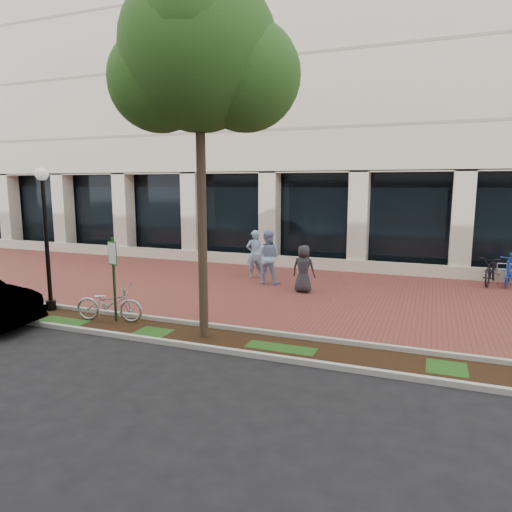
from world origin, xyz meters
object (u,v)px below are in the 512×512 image
(street_tree, at_px, (202,62))
(pedestrian_left, at_px, (255,254))
(pedestrian_mid, at_px, (267,257))
(pedestrian_right, at_px, (304,269))
(parking_sign, at_px, (113,268))
(locked_bicycle, at_px, (109,303))
(lamppost, at_px, (46,231))

(street_tree, xyz_separation_m, pedestrian_left, (-1.49, 7.01, -5.40))
(pedestrian_mid, distance_m, pedestrian_right, 1.84)
(parking_sign, distance_m, locked_bicycle, 0.99)
(pedestrian_mid, xyz_separation_m, pedestrian_right, (1.62, -0.85, -0.19))
(parking_sign, height_order, street_tree, street_tree)
(pedestrian_left, distance_m, pedestrian_mid, 1.17)
(locked_bicycle, bearing_deg, parking_sign, -98.44)
(street_tree, distance_m, locked_bicycle, 6.61)
(street_tree, relative_size, pedestrian_right, 5.09)
(lamppost, relative_size, pedestrian_right, 2.52)
(lamppost, height_order, locked_bicycle, lamppost)
(pedestrian_left, bearing_deg, locked_bicycle, 40.27)
(locked_bicycle, xyz_separation_m, pedestrian_right, (4.00, 5.12, 0.33))
(locked_bicycle, relative_size, pedestrian_mid, 0.93)
(lamppost, distance_m, street_tree, 6.71)
(pedestrian_right, bearing_deg, parking_sign, 57.34)
(pedestrian_mid, bearing_deg, street_tree, 90.06)
(lamppost, xyz_separation_m, street_tree, (5.36, -0.46, 4.01))
(street_tree, xyz_separation_m, pedestrian_mid, (-0.66, 6.19, -5.35))
(pedestrian_left, relative_size, pedestrian_mid, 0.94)
(street_tree, bearing_deg, pedestrian_mid, 96.11)
(parking_sign, bearing_deg, lamppost, -171.44)
(parking_sign, distance_m, street_tree, 5.67)
(parking_sign, bearing_deg, pedestrian_right, 67.11)
(locked_bicycle, bearing_deg, street_tree, -105.86)
(locked_bicycle, xyz_separation_m, pedestrian_left, (1.56, 6.80, 0.46))
(lamppost, xyz_separation_m, pedestrian_right, (6.32, 4.88, -1.52))
(locked_bicycle, relative_size, pedestrian_right, 1.15)
(parking_sign, distance_m, lamppost, 2.65)
(street_tree, height_order, pedestrian_left, street_tree)
(pedestrian_left, xyz_separation_m, pedestrian_mid, (0.83, -0.83, 0.06))
(parking_sign, xyz_separation_m, street_tree, (2.87, -0.22, 4.89))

